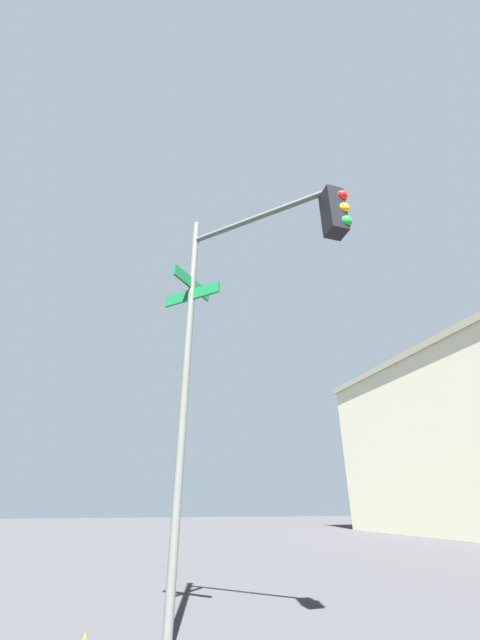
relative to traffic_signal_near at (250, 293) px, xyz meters
name	(u,v)px	position (x,y,z in m)	size (l,w,h in m)	color
traffic_signal_near	(250,293)	(0.00, 0.00, 0.00)	(2.39, 2.37, 6.23)	#474C47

